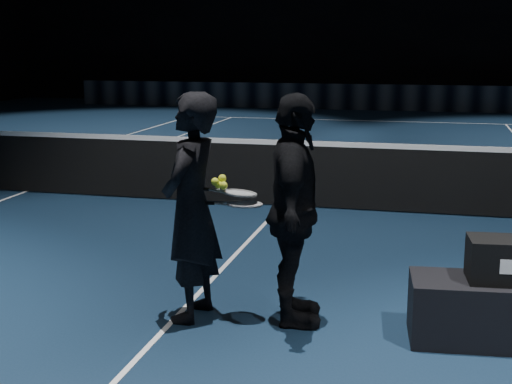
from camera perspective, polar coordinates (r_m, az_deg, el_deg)
floor at (r=10.21m, az=2.08°, el=-1.12°), size 36.00×36.00×0.00m
court_lines at (r=10.21m, az=2.08°, el=-1.10°), size 10.98×23.78×0.01m
net_mesh at (r=10.12m, az=2.10°, el=1.36°), size 12.80×0.02×0.86m
net_tape at (r=10.05m, az=2.12°, el=3.97°), size 12.80×0.03×0.07m
sponsor_backdrop at (r=25.39m, az=9.34°, el=7.49°), size 22.00×0.15×0.90m
player_a at (r=5.90m, az=-5.21°, el=-1.26°), size 0.50×0.72×1.90m
player_b at (r=5.77m, az=3.05°, el=-1.53°), size 0.64×1.18×1.90m
racket_lower at (r=5.80m, az=-0.88°, el=-0.99°), size 0.70×0.29×0.03m
racket_upper at (r=5.83m, az=-1.31°, el=-0.09°), size 0.71×0.33×0.10m
tennis_balls at (r=5.81m, az=-2.78°, el=0.72°), size 0.12×0.10×0.12m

